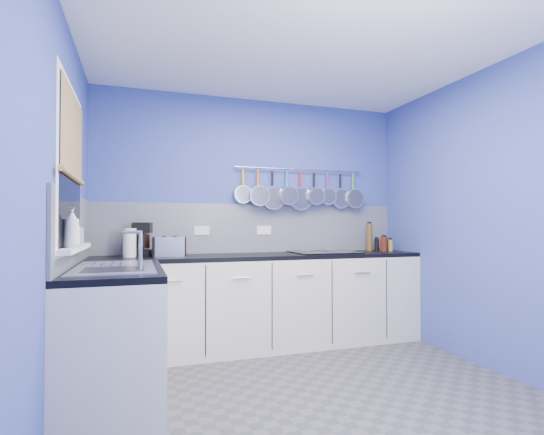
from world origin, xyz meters
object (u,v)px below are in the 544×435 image
toaster (169,247)px  canister (182,249)px  hob (323,252)px  soap_bottle_a (72,228)px  coffee_maker (142,239)px  paper_towel (130,243)px  soap_bottle_b (77,233)px

toaster → canister: 0.12m
canister → toaster: bearing=-161.6°
hob → soap_bottle_a: bearing=-151.9°
soap_bottle_a → coffee_maker: bearing=72.2°
coffee_maker → hob: size_ratio=0.48×
paper_towel → canister: paper_towel is taller
paper_towel → hob: 1.89m
coffee_maker → canister: 0.37m
canister → hob: canister is taller
canister → hob: 1.43m
soap_bottle_b → hob: (2.19, 0.96, -0.23)m
toaster → soap_bottle_a: bearing=-114.1°
toaster → coffee_maker: bearing=159.1°
canister → soap_bottle_a: bearing=-122.2°
soap_bottle_a → toaster: bearing=61.2°
coffee_maker → hob: coffee_maker is taller
toaster → canister: (0.12, 0.04, -0.02)m
toaster → soap_bottle_b: bearing=-119.0°
soap_bottle_b → coffee_maker: 1.16m
coffee_maker → canister: size_ratio=2.40×
canister → soap_bottle_b: bearing=-127.2°
paper_towel → soap_bottle_b: bearing=-107.4°
canister → coffee_maker: bearing=168.1°
soap_bottle_a → hob: size_ratio=0.37×
soap_bottle_a → hob: soap_bottle_a is taller
soap_bottle_b → hob: soap_bottle_b is taller
soap_bottle_b → coffee_maker: bearing=69.0°
paper_towel → toaster: 0.34m
soap_bottle_b → canister: size_ratio=1.34×
soap_bottle_a → toaster: size_ratio=0.87×
soap_bottle_a → coffee_maker: soap_bottle_a is taller
toaster → hob: 1.54m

